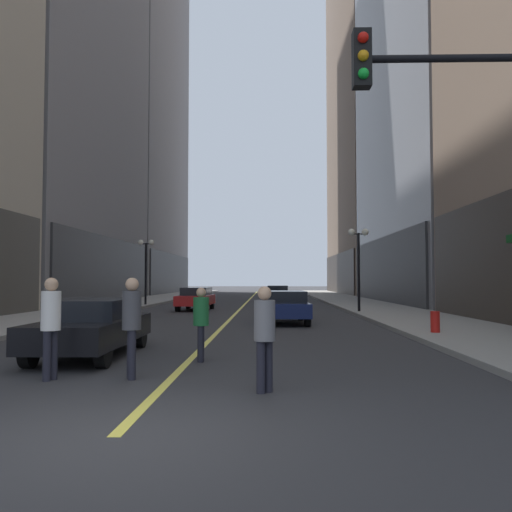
{
  "coord_description": "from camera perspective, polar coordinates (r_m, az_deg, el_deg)",
  "views": [
    {
      "loc": [
        1.76,
        -5.98,
        1.78
      ],
      "look_at": [
        0.79,
        33.02,
        3.53
      ],
      "focal_mm": 36.97,
      "sensor_mm": 36.0,
      "label": 1
    }
  ],
  "objects": [
    {
      "name": "car_red",
      "position": [
        31.0,
        -6.52,
        -4.52
      ],
      "size": [
        1.88,
        4.29,
        1.32
      ],
      "color": "#B21919",
      "rests_on": "ground"
    },
    {
      "name": "ground_plane",
      "position": [
        41.06,
        -1.03,
        -5.05
      ],
      "size": [
        200.0,
        200.0,
        0.0
      ],
      "primitive_type": "plane",
      "color": "#2D2D30"
    },
    {
      "name": "car_navy",
      "position": [
        21.57,
        3.2,
        -5.39
      ],
      "size": [
        1.88,
        4.33,
        1.32
      ],
      "color": "#141E4C",
      "rests_on": "ground"
    },
    {
      "name": "traffic_light_near_right",
      "position": [
        9.04,
        25.24,
        10.22
      ],
      "size": [
        3.43,
        0.35,
        5.65
      ],
      "color": "black",
      "rests_on": "ground"
    },
    {
      "name": "sidewalk_left",
      "position": [
        42.22,
        -12.33,
        -4.83
      ],
      "size": [
        4.5,
        78.0,
        0.15
      ],
      "primitive_type": "cube",
      "color": "gray",
      "rests_on": "ground"
    },
    {
      "name": "street_lamp_right_mid",
      "position": [
        27.81,
        11.03,
        0.52
      ],
      "size": [
        1.06,
        0.36,
        4.43
      ],
      "color": "black",
      "rests_on": "ground"
    },
    {
      "name": "car_white",
      "position": [
        41.09,
        2.33,
        -4.05
      ],
      "size": [
        1.74,
        4.78,
        1.32
      ],
      "color": "silver",
      "rests_on": "ground"
    },
    {
      "name": "fire_hydrant_right",
      "position": [
        17.34,
        18.82,
        -7.0
      ],
      "size": [
        0.28,
        0.28,
        0.8
      ],
      "primitive_type": "cylinder",
      "color": "red",
      "rests_on": "ground"
    },
    {
      "name": "pedestrian_with_orange_bag",
      "position": [
        9.79,
        -13.3,
        -6.68
      ],
      "size": [
        0.44,
        0.44,
        1.82
      ],
      "color": "black",
      "rests_on": "ground"
    },
    {
      "name": "street_lamp_left_far",
      "position": [
        35.59,
        -11.83,
        -0.14
      ],
      "size": [
        1.06,
        0.36,
        4.43
      ],
      "color": "black",
      "rests_on": "ground"
    },
    {
      "name": "lane_centre_stripe",
      "position": [
        41.06,
        -1.03,
        -5.05
      ],
      "size": [
        0.16,
        70.0,
        0.01
      ],
      "primitive_type": "cube",
      "color": "#E5D64C",
      "rests_on": "ground"
    },
    {
      "name": "pedestrian_in_green_parka",
      "position": [
        11.61,
        -5.97,
        -6.75
      ],
      "size": [
        0.36,
        0.36,
        1.61
      ],
      "color": "black",
      "rests_on": "ground"
    },
    {
      "name": "car_black",
      "position": [
        12.97,
        -17.2,
        -7.15
      ],
      "size": [
        1.8,
        4.67,
        1.32
      ],
      "color": "black",
      "rests_on": "ground"
    },
    {
      "name": "pedestrian_in_white_shirt",
      "position": [
        10.09,
        -21.32,
        -6.45
      ],
      "size": [
        0.44,
        0.44,
        1.82
      ],
      "color": "black",
      "rests_on": "ground"
    },
    {
      "name": "pedestrian_in_grey_suit",
      "position": [
        8.42,
        0.93,
        -8.06
      ],
      "size": [
        0.48,
        0.48,
        1.67
      ],
      "color": "black",
      "rests_on": "ground"
    },
    {
      "name": "sidewalk_right",
      "position": [
        41.53,
        10.46,
        -4.88
      ],
      "size": [
        4.5,
        78.0,
        0.15
      ],
      "primitive_type": "cube",
      "color": "gray",
      "rests_on": "ground"
    }
  ]
}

